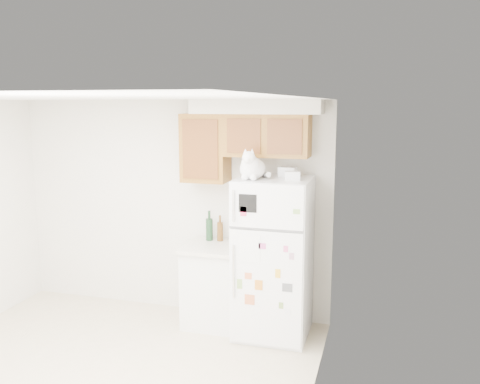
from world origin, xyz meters
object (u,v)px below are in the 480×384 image
at_px(refrigerator, 273,258).
at_px(storage_box_back, 288,172).
at_px(bottle_green, 209,226).
at_px(base_counter, 214,284).
at_px(bottle_amber, 220,228).
at_px(storage_box_front, 292,176).
at_px(cat, 252,167).

relative_size(refrigerator, storage_box_back, 9.44).
bearing_deg(bottle_green, storage_box_back, -4.67).
xyz_separation_m(base_counter, bottle_green, (-0.11, 0.17, 0.63)).
distance_m(storage_box_back, bottle_amber, 1.04).
height_order(base_counter, storage_box_back, storage_box_back).
xyz_separation_m(storage_box_front, bottle_amber, (-0.88, 0.33, -0.68)).
xyz_separation_m(refrigerator, bottle_amber, (-0.67, 0.25, 0.22)).
height_order(storage_box_back, bottle_amber, storage_box_back).
relative_size(cat, storage_box_front, 3.08).
bearing_deg(storage_box_back, base_counter, -167.21).
relative_size(cat, bottle_amber, 1.56).
height_order(base_counter, cat, cat).
distance_m(refrigerator, storage_box_front, 0.92).
xyz_separation_m(storage_box_back, storage_box_front, (0.09, -0.25, -0.01)).
relative_size(refrigerator, base_counter, 1.85).
xyz_separation_m(bottle_green, bottle_amber, (0.13, 0.01, -0.02)).
distance_m(bottle_green, bottle_amber, 0.13).
relative_size(base_counter, cat, 1.99).
xyz_separation_m(base_counter, storage_box_front, (0.89, -0.16, 1.28)).
distance_m(cat, bottle_amber, 0.96).
relative_size(cat, storage_box_back, 2.57).
height_order(base_counter, storage_box_front, storage_box_front).
bearing_deg(refrigerator, storage_box_front, -21.82).
bearing_deg(bottle_amber, storage_box_back, -6.03).
relative_size(storage_box_front, bottle_green, 0.44).
height_order(refrigerator, cat, cat).
xyz_separation_m(cat, bottle_amber, (-0.47, 0.37, -0.75)).
bearing_deg(storage_box_front, cat, 174.27).
height_order(refrigerator, base_counter, refrigerator).
bearing_deg(cat, storage_box_front, 5.22).
relative_size(refrigerator, cat, 3.68).
bearing_deg(bottle_amber, base_counter, -95.80).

